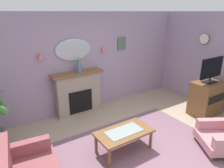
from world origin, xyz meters
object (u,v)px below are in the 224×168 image
(fireplace, at_px, (78,93))
(coffee_table, at_px, (124,134))
(wall_mirror, at_px, (74,50))
(wall_sconce_right, at_px, (103,49))
(tv_cabinet, at_px, (206,98))
(tv_flatscreen, at_px, (212,69))
(mantel_vase_right, at_px, (79,65))
(wall_sconce_left, at_px, (40,56))
(wall_clock, at_px, (204,39))
(framed_picture, at_px, (122,43))

(fireplace, distance_m, coffee_table, 1.99)
(wall_mirror, relative_size, coffee_table, 0.87)
(wall_sconce_right, bearing_deg, tv_cabinet, -45.30)
(tv_flatscreen, bearing_deg, mantel_vase_right, 145.68)
(fireplace, height_order, wall_sconce_right, wall_sconce_right)
(wall_sconce_left, height_order, wall_sconce_right, same)
(wall_mirror, bearing_deg, mantel_vase_right, -73.61)
(tv_cabinet, bearing_deg, fireplace, 146.05)
(fireplace, relative_size, wall_sconce_right, 9.71)
(wall_clock, distance_m, framed_picture, 2.32)
(wall_sconce_right, relative_size, framed_picture, 0.39)
(wall_clock, bearing_deg, tv_cabinet, -128.81)
(wall_mirror, bearing_deg, fireplace, -90.00)
(framed_picture, bearing_deg, wall_sconce_left, -178.54)
(fireplace, relative_size, tv_flatscreen, 1.62)
(mantel_vase_right, bearing_deg, fireplace, 150.47)
(tv_cabinet, bearing_deg, framed_picture, 122.76)
(framed_picture, height_order, tv_cabinet, framed_picture)
(mantel_vase_right, height_order, tv_cabinet, mantel_vase_right)
(fireplace, height_order, coffee_table, fireplace)
(coffee_table, bearing_deg, wall_sconce_left, 113.57)
(wall_sconce_right, xyz_separation_m, framed_picture, (0.65, 0.06, 0.09))
(wall_sconce_left, distance_m, coffee_table, 2.60)
(fireplace, relative_size, mantel_vase_right, 3.50)
(tv_cabinet, bearing_deg, wall_sconce_left, 151.53)
(tv_cabinet, bearing_deg, wall_clock, 51.19)
(wall_sconce_right, distance_m, tv_flatscreen, 2.84)
(wall_mirror, relative_size, framed_picture, 2.67)
(fireplace, height_order, tv_flatscreen, tv_flatscreen)
(framed_picture, xyz_separation_m, tv_cabinet, (1.32, -2.05, -1.30))
(mantel_vase_right, xyz_separation_m, tv_cabinet, (2.77, -1.87, -0.88))
(fireplace, distance_m, wall_sconce_right, 1.38)
(mantel_vase_right, distance_m, coffee_table, 2.17)
(wall_mirror, xyz_separation_m, wall_clock, (3.33, -1.41, 0.19))
(wall_clock, xyz_separation_m, framed_picture, (-1.83, 1.42, -0.15))
(fireplace, xyz_separation_m, coffee_table, (0.05, -1.98, -0.19))
(fireplace, xyz_separation_m, tv_flatscreen, (2.82, -1.92, 0.68))
(wall_mirror, height_order, tv_cabinet, wall_mirror)
(wall_sconce_right, relative_size, coffee_table, 0.13)
(fireplace, height_order, framed_picture, framed_picture)
(wall_mirror, height_order, wall_sconce_right, wall_mirror)
(wall_mirror, distance_m, wall_clock, 3.62)
(mantel_vase_right, bearing_deg, framed_picture, 7.08)
(tv_flatscreen, bearing_deg, wall_mirror, 143.84)
(coffee_table, bearing_deg, tv_flatscreen, 1.28)
(mantel_vase_right, xyz_separation_m, wall_clock, (3.28, -1.24, 0.57))
(wall_mirror, distance_m, tv_cabinet, 3.70)
(wall_sconce_right, height_order, tv_flatscreen, wall_sconce_right)
(framed_picture, relative_size, tv_cabinet, 0.40)
(wall_clock, bearing_deg, framed_picture, 142.26)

